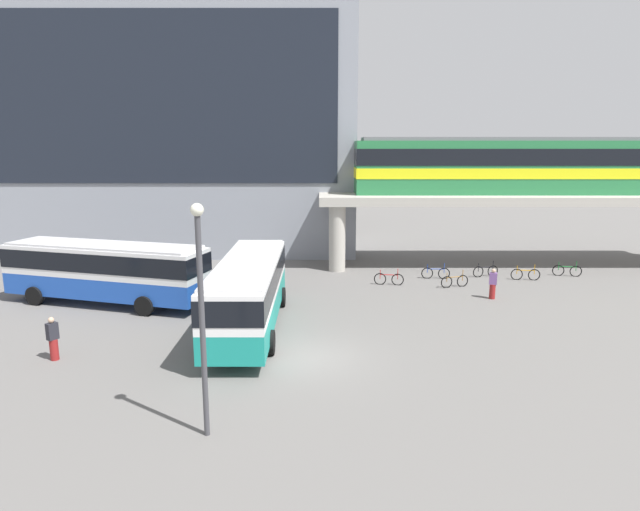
{
  "coord_description": "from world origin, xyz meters",
  "views": [
    {
      "loc": [
        0.52,
        -19.88,
        8.15
      ],
      "look_at": [
        0.65,
        9.43,
        2.2
      ],
      "focal_mm": 30.03,
      "sensor_mm": 36.0,
      "label": 1
    }
  ],
  "objects_px": {
    "station_building": "(177,118)",
    "bicycle_green": "(564,270)",
    "bicycle_orange": "(523,274)",
    "bicycle_blue": "(433,273)",
    "bicycle_brown": "(452,281)",
    "bus_secondary": "(102,267)",
    "pedestrian_walking_across": "(490,284)",
    "bicycle_black": "(483,271)",
    "pedestrian_waiting_near_stop": "(50,340)",
    "train": "(515,165)",
    "bicycle_red": "(386,279)",
    "bus_main": "(246,287)"
  },
  "relations": [
    {
      "from": "pedestrian_waiting_near_stop",
      "to": "bicycle_orange",
      "type": "bearing_deg",
      "value": 28.88
    },
    {
      "from": "bus_main",
      "to": "bicycle_brown",
      "type": "bearing_deg",
      "value": 33.45
    },
    {
      "from": "train",
      "to": "bus_main",
      "type": "xyz_separation_m",
      "value": [
        -16.87,
        -13.97,
        -4.95
      ]
    },
    {
      "from": "bicycle_blue",
      "to": "bicycle_brown",
      "type": "distance_m",
      "value": 2.22
    },
    {
      "from": "bicycle_orange",
      "to": "bicycle_red",
      "type": "relative_size",
      "value": 1.0
    },
    {
      "from": "station_building",
      "to": "train",
      "type": "bearing_deg",
      "value": -14.95
    },
    {
      "from": "bicycle_orange",
      "to": "bicycle_black",
      "type": "height_order",
      "value": "same"
    },
    {
      "from": "bicycle_black",
      "to": "pedestrian_waiting_near_stop",
      "type": "xyz_separation_m",
      "value": [
        -20.97,
        -13.68,
        0.46
      ]
    },
    {
      "from": "station_building",
      "to": "bicycle_orange",
      "type": "height_order",
      "value": "station_building"
    },
    {
      "from": "bus_secondary",
      "to": "bicycle_brown",
      "type": "bearing_deg",
      "value": 10.11
    },
    {
      "from": "bicycle_blue",
      "to": "bicycle_brown",
      "type": "xyz_separation_m",
      "value": [
        0.68,
        -2.11,
        0.0
      ]
    },
    {
      "from": "station_building",
      "to": "bicycle_orange",
      "type": "bearing_deg",
      "value": -25.54
    },
    {
      "from": "bicycle_orange",
      "to": "train",
      "type": "bearing_deg",
      "value": 80.25
    },
    {
      "from": "station_building",
      "to": "bus_secondary",
      "type": "distance_m",
      "value": 18.66
    },
    {
      "from": "train",
      "to": "bus_main",
      "type": "relative_size",
      "value": 2.04
    },
    {
      "from": "station_building",
      "to": "bicycle_orange",
      "type": "xyz_separation_m",
      "value": [
        23.99,
        -11.46,
        -10.07
      ]
    },
    {
      "from": "bus_secondary",
      "to": "bicycle_red",
      "type": "height_order",
      "value": "bus_secondary"
    },
    {
      "from": "train",
      "to": "bus_main",
      "type": "distance_m",
      "value": 22.46
    },
    {
      "from": "bicycle_green",
      "to": "bicycle_brown",
      "type": "bearing_deg",
      "value": -160.63
    },
    {
      "from": "bus_secondary",
      "to": "bicycle_orange",
      "type": "distance_m",
      "value": 24.69
    },
    {
      "from": "station_building",
      "to": "bicycle_green",
      "type": "xyz_separation_m",
      "value": [
        27.05,
        -10.43,
        -10.07
      ]
    },
    {
      "from": "bicycle_blue",
      "to": "bicycle_orange",
      "type": "bearing_deg",
      "value": -3.71
    },
    {
      "from": "train",
      "to": "bus_secondary",
      "type": "relative_size",
      "value": 1.99
    },
    {
      "from": "pedestrian_waiting_near_stop",
      "to": "pedestrian_walking_across",
      "type": "bearing_deg",
      "value": 23.45
    },
    {
      "from": "station_building",
      "to": "train",
      "type": "xyz_separation_m",
      "value": [
        24.82,
        -6.63,
        -3.49
      ]
    },
    {
      "from": "pedestrian_walking_across",
      "to": "bicycle_brown",
      "type": "bearing_deg",
      "value": 120.57
    },
    {
      "from": "station_building",
      "to": "bicycle_red",
      "type": "height_order",
      "value": "station_building"
    },
    {
      "from": "bus_secondary",
      "to": "pedestrian_waiting_near_stop",
      "type": "bearing_deg",
      "value": -83.32
    },
    {
      "from": "station_building",
      "to": "bus_secondary",
      "type": "xyz_separation_m",
      "value": [
        -0.1,
        -16.64,
        -8.44
      ]
    },
    {
      "from": "bus_secondary",
      "to": "bicycle_black",
      "type": "bearing_deg",
      "value": 15.5
    },
    {
      "from": "train",
      "to": "pedestrian_walking_across",
      "type": "xyz_separation_m",
      "value": [
        -4.23,
        -9.04,
        -6.15
      ]
    },
    {
      "from": "bus_main",
      "to": "bicycle_red",
      "type": "bearing_deg",
      "value": 47.18
    },
    {
      "from": "bus_secondary",
      "to": "pedestrian_walking_across",
      "type": "relative_size",
      "value": 6.72
    },
    {
      "from": "bus_main",
      "to": "pedestrian_waiting_near_stop",
      "type": "xyz_separation_m",
      "value": [
        -7.15,
        -3.65,
        -1.17
      ]
    },
    {
      "from": "bicycle_red",
      "to": "pedestrian_waiting_near_stop",
      "type": "xyz_separation_m",
      "value": [
        -14.51,
        -11.59,
        0.46
      ]
    },
    {
      "from": "pedestrian_walking_across",
      "to": "station_building",
      "type": "bearing_deg",
      "value": 142.72
    },
    {
      "from": "bicycle_green",
      "to": "bicycle_red",
      "type": "height_order",
      "value": "same"
    },
    {
      "from": "bus_secondary",
      "to": "bicycle_green",
      "type": "xyz_separation_m",
      "value": [
        27.15,
        6.21,
        -1.63
      ]
    },
    {
      "from": "bus_main",
      "to": "pedestrian_waiting_near_stop",
      "type": "distance_m",
      "value": 8.11
    },
    {
      "from": "station_building",
      "to": "bicycle_orange",
      "type": "relative_size",
      "value": 15.43
    },
    {
      "from": "bicycle_red",
      "to": "bicycle_blue",
      "type": "height_order",
      "value": "same"
    },
    {
      "from": "train",
      "to": "bicycle_black",
      "type": "height_order",
      "value": "train"
    },
    {
      "from": "bicycle_black",
      "to": "pedestrian_walking_across",
      "type": "distance_m",
      "value": 5.25
    },
    {
      "from": "bicycle_red",
      "to": "pedestrian_walking_across",
      "type": "bearing_deg",
      "value": -29.64
    },
    {
      "from": "station_building",
      "to": "pedestrian_walking_across",
      "type": "distance_m",
      "value": 27.61
    },
    {
      "from": "bicycle_blue",
      "to": "station_building",
      "type": "bearing_deg",
      "value": 148.97
    },
    {
      "from": "train",
      "to": "bicycle_blue",
      "type": "relative_size",
      "value": 12.57
    },
    {
      "from": "pedestrian_walking_across",
      "to": "bus_secondary",
      "type": "bearing_deg",
      "value": -177.32
    },
    {
      "from": "station_building",
      "to": "bicycle_green",
      "type": "bearing_deg",
      "value": -21.07
    },
    {
      "from": "station_building",
      "to": "bicycle_black",
      "type": "height_order",
      "value": "station_building"
    }
  ]
}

